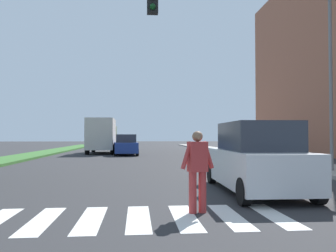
{
  "coord_description": "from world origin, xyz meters",
  "views": [
    {
      "loc": [
        -0.04,
        2.1,
        1.59
      ],
      "look_at": [
        1.6,
        19.94,
        2.11
      ],
      "focal_mm": 36.38,
      "sensor_mm": 36.0,
      "label": 1
    }
  ],
  "objects_px": {
    "sedan_midblock": "(126,145)",
    "truck_box_delivery": "(102,135)",
    "suv_crossing": "(256,159)",
    "pedestrian_performer": "(198,168)",
    "street_lamp_right": "(328,64)"
  },
  "relations": [
    {
      "from": "sedan_midblock",
      "to": "truck_box_delivery",
      "type": "xyz_separation_m",
      "value": [
        -2.22,
        2.91,
        0.84
      ]
    },
    {
      "from": "suv_crossing",
      "to": "truck_box_delivery",
      "type": "relative_size",
      "value": 0.75
    },
    {
      "from": "suv_crossing",
      "to": "pedestrian_performer",
      "type": "bearing_deg",
      "value": -131.28
    },
    {
      "from": "suv_crossing",
      "to": "truck_box_delivery",
      "type": "distance_m",
      "value": 22.89
    },
    {
      "from": "street_lamp_right",
      "to": "suv_crossing",
      "type": "xyz_separation_m",
      "value": [
        -4.64,
        -4.11,
        -3.66
      ]
    },
    {
      "from": "street_lamp_right",
      "to": "suv_crossing",
      "type": "height_order",
      "value": "street_lamp_right"
    },
    {
      "from": "street_lamp_right",
      "to": "pedestrian_performer",
      "type": "bearing_deg",
      "value": -136.04
    },
    {
      "from": "suv_crossing",
      "to": "truck_box_delivery",
      "type": "bearing_deg",
      "value": 106.44
    },
    {
      "from": "pedestrian_performer",
      "to": "suv_crossing",
      "type": "relative_size",
      "value": 0.36
    },
    {
      "from": "pedestrian_performer",
      "to": "sedan_midblock",
      "type": "distance_m",
      "value": 21.52
    },
    {
      "from": "pedestrian_performer",
      "to": "truck_box_delivery",
      "type": "xyz_separation_m",
      "value": [
        -4.39,
        24.32,
        0.7
      ]
    },
    {
      "from": "pedestrian_performer",
      "to": "sedan_midblock",
      "type": "relative_size",
      "value": 0.36
    },
    {
      "from": "truck_box_delivery",
      "to": "sedan_midblock",
      "type": "bearing_deg",
      "value": -52.68
    },
    {
      "from": "pedestrian_performer",
      "to": "sedan_midblock",
      "type": "bearing_deg",
      "value": 95.78
    },
    {
      "from": "pedestrian_performer",
      "to": "truck_box_delivery",
      "type": "distance_m",
      "value": 24.72
    }
  ]
}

